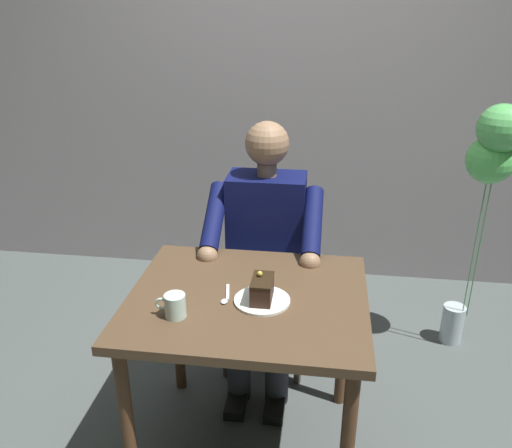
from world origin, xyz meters
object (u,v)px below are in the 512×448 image
at_px(chair, 268,268).
at_px(seated_person, 264,254).
at_px(dining_table, 248,318).
at_px(balloon_display, 490,170).
at_px(coffee_cup, 175,305).
at_px(dessert_spoon, 226,297).
at_px(cake_slice, 262,289).

xyz_separation_m(chair, seated_person, (0.00, 0.17, 0.17)).
relative_size(dining_table, balloon_display, 0.67).
relative_size(seated_person, coffee_cup, 11.60).
height_order(seated_person, coffee_cup, seated_person).
height_order(chair, dessert_spoon, chair).
relative_size(dining_table, coffee_cup, 8.14).
distance_m(cake_slice, coffee_cup, 0.32).
relative_size(chair, cake_slice, 6.78).
relative_size(seated_person, cake_slice, 9.60).
relative_size(chair, coffee_cup, 8.20).
height_order(chair, cake_slice, chair).
xyz_separation_m(dining_table, cake_slice, (-0.06, 0.04, 0.15)).
bearing_deg(dessert_spoon, cake_slice, 177.14).
relative_size(cake_slice, dessert_spoon, 0.93).
xyz_separation_m(seated_person, coffee_cup, (0.23, 0.69, 0.12)).
relative_size(cake_slice, balloon_display, 0.10).
xyz_separation_m(cake_slice, coffee_cup, (0.29, 0.14, -0.01)).
bearing_deg(coffee_cup, cake_slice, -154.56).
relative_size(chair, balloon_display, 0.67).
xyz_separation_m(coffee_cup, dessert_spoon, (-0.15, -0.14, -0.04)).
height_order(seated_person, balloon_display, balloon_display).
height_order(cake_slice, balloon_display, balloon_display).
height_order(coffee_cup, dessert_spoon, coffee_cup).
distance_m(dining_table, cake_slice, 0.17).
bearing_deg(dessert_spoon, coffee_cup, 43.47).
height_order(chair, coffee_cup, chair).
distance_m(seated_person, cake_slice, 0.57).
bearing_deg(seated_person, balloon_display, -162.34).
relative_size(seated_person, dessert_spoon, 8.89).
height_order(chair, balloon_display, balloon_display).
relative_size(coffee_cup, dessert_spoon, 0.77).
xyz_separation_m(chair, dessert_spoon, (0.08, 0.71, 0.25)).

